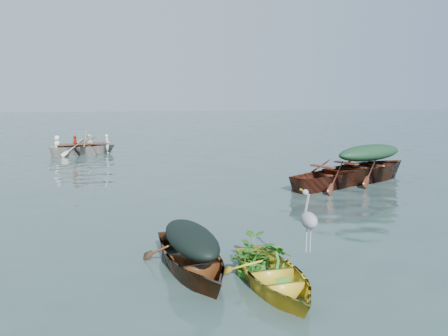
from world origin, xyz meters
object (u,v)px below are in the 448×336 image
Objects in this scene: yellow_dinghy at (274,288)px; rowed_boat at (83,155)px; dark_covered_boat at (192,272)px; heron at (309,229)px; open_wooden_boat at (334,187)px; green_tarp_boat at (368,180)px.

rowed_boat is (-4.16, 15.56, 0.00)m from yellow_dinghy.
heron is (1.62, -0.74, 0.81)m from dark_covered_boat.
open_wooden_boat is at bearing 56.53° from heron.
dark_covered_boat is at bearing 179.57° from rowed_boat.
yellow_dinghy is 0.65× the size of rowed_boat.
dark_covered_boat is at bearing 111.53° from open_wooden_boat.
open_wooden_boat is 5.01× the size of heron.
heron is (-5.01, -6.94, 0.81)m from green_tarp_boat.
rowed_boat is 4.53× the size of heron.
heron is (4.71, -15.47, 0.81)m from rowed_boat.
open_wooden_boat is at bearing 90.00° from green_tarp_boat.
green_tarp_boat is at bearing -143.58° from rowed_boat.
yellow_dinghy is at bearing -177.31° from rowed_boat.
rowed_boat is (-8.19, 9.21, 0.00)m from open_wooden_boat.
yellow_dinghy is 0.98m from heron.
open_wooden_boat is at bearing 53.24° from yellow_dinghy.
heron is at bearing -34.95° from dark_covered_boat.
rowed_boat is at bearing 24.99° from green_tarp_boat.
open_wooden_boat is 1.11× the size of rowed_boat.
dark_covered_boat is 15.05m from rowed_boat.
dark_covered_boat is at bearing 137.62° from yellow_dinghy.
green_tarp_boat is at bearing -92.07° from open_wooden_boat.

